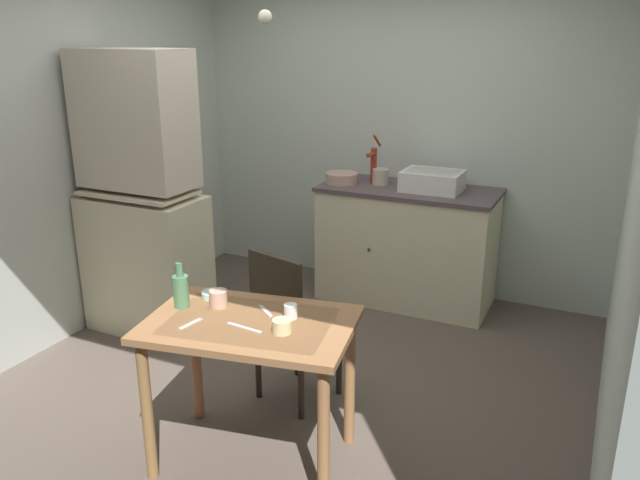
{
  "coord_description": "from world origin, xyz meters",
  "views": [
    {
      "loc": [
        1.65,
        -3.19,
        2.09
      ],
      "look_at": [
        0.11,
        0.04,
        0.9
      ],
      "focal_mm": 35.59,
      "sensor_mm": 36.0,
      "label": 1
    }
  ],
  "objects_px": {
    "serving_bowl_wide": "(212,295)",
    "glass_bottle": "(181,290)",
    "hand_pump": "(373,162)",
    "dining_table": "(251,345)",
    "hutch_cabinet": "(142,206)",
    "sink_basin": "(432,180)",
    "teacup_cream": "(282,326)",
    "chair_far_side": "(290,323)",
    "mixing_bowl_counter": "(342,178)"
  },
  "relations": [
    {
      "from": "sink_basin",
      "to": "chair_far_side",
      "type": "xyz_separation_m",
      "value": [
        -0.32,
        -1.71,
        -0.51
      ]
    },
    {
      "from": "hand_pump",
      "to": "dining_table",
      "type": "distance_m",
      "value": 2.37
    },
    {
      "from": "hutch_cabinet",
      "to": "sink_basin",
      "type": "bearing_deg",
      "value": 37.01
    },
    {
      "from": "hutch_cabinet",
      "to": "mixing_bowl_counter",
      "type": "height_order",
      "value": "hutch_cabinet"
    },
    {
      "from": "sink_basin",
      "to": "teacup_cream",
      "type": "xyz_separation_m",
      "value": [
        -0.04,
        -2.31,
        -0.21
      ]
    },
    {
      "from": "sink_basin",
      "to": "serving_bowl_wide",
      "type": "xyz_separation_m",
      "value": [
        -0.55,
        -2.11,
        -0.22
      ]
    },
    {
      "from": "dining_table",
      "to": "teacup_cream",
      "type": "relative_size",
      "value": 12.11
    },
    {
      "from": "hutch_cabinet",
      "to": "glass_bottle",
      "type": "relative_size",
      "value": 8.54
    },
    {
      "from": "sink_basin",
      "to": "teacup_cream",
      "type": "relative_size",
      "value": 4.9
    },
    {
      "from": "sink_basin",
      "to": "dining_table",
      "type": "xyz_separation_m",
      "value": [
        -0.23,
        -2.27,
        -0.36
      ]
    },
    {
      "from": "serving_bowl_wide",
      "to": "glass_bottle",
      "type": "height_order",
      "value": "glass_bottle"
    },
    {
      "from": "glass_bottle",
      "to": "hutch_cabinet",
      "type": "bearing_deg",
      "value": 137.53
    },
    {
      "from": "dining_table",
      "to": "chair_far_side",
      "type": "bearing_deg",
      "value": 98.47
    },
    {
      "from": "hand_pump",
      "to": "mixing_bowl_counter",
      "type": "bearing_deg",
      "value": -157.41
    },
    {
      "from": "hand_pump",
      "to": "serving_bowl_wide",
      "type": "bearing_deg",
      "value": -91.56
    },
    {
      "from": "hutch_cabinet",
      "to": "chair_far_side",
      "type": "height_order",
      "value": "hutch_cabinet"
    },
    {
      "from": "hutch_cabinet",
      "to": "glass_bottle",
      "type": "bearing_deg",
      "value": -42.47
    },
    {
      "from": "chair_far_side",
      "to": "serving_bowl_wide",
      "type": "bearing_deg",
      "value": -120.68
    },
    {
      "from": "serving_bowl_wide",
      "to": "sink_basin",
      "type": "bearing_deg",
      "value": 75.28
    },
    {
      "from": "teacup_cream",
      "to": "chair_far_side",
      "type": "bearing_deg",
      "value": 115.16
    },
    {
      "from": "glass_bottle",
      "to": "sink_basin",
      "type": "bearing_deg",
      "value": 74.48
    },
    {
      "from": "serving_bowl_wide",
      "to": "teacup_cream",
      "type": "height_order",
      "value": "teacup_cream"
    },
    {
      "from": "hutch_cabinet",
      "to": "dining_table",
      "type": "distance_m",
      "value": 1.79
    },
    {
      "from": "mixing_bowl_counter",
      "to": "dining_table",
      "type": "bearing_deg",
      "value": -77.53
    },
    {
      "from": "sink_basin",
      "to": "teacup_cream",
      "type": "distance_m",
      "value": 2.32
    },
    {
      "from": "dining_table",
      "to": "glass_bottle",
      "type": "relative_size",
      "value": 4.69
    },
    {
      "from": "hand_pump",
      "to": "teacup_cream",
      "type": "xyz_separation_m",
      "value": [
        0.46,
        -2.35,
        -0.3
      ]
    },
    {
      "from": "mixing_bowl_counter",
      "to": "teacup_cream",
      "type": "bearing_deg",
      "value": -73.06
    },
    {
      "from": "hutch_cabinet",
      "to": "chair_far_side",
      "type": "relative_size",
      "value": 2.11
    },
    {
      "from": "hand_pump",
      "to": "serving_bowl_wide",
      "type": "xyz_separation_m",
      "value": [
        -0.06,
        -2.16,
        -0.31
      ]
    },
    {
      "from": "hutch_cabinet",
      "to": "hand_pump",
      "type": "xyz_separation_m",
      "value": [
        1.21,
        1.33,
        0.17
      ]
    },
    {
      "from": "serving_bowl_wide",
      "to": "glass_bottle",
      "type": "xyz_separation_m",
      "value": [
        -0.08,
        -0.16,
        0.07
      ]
    },
    {
      "from": "mixing_bowl_counter",
      "to": "serving_bowl_wide",
      "type": "height_order",
      "value": "mixing_bowl_counter"
    },
    {
      "from": "mixing_bowl_counter",
      "to": "dining_table",
      "type": "distance_m",
      "value": 2.29
    },
    {
      "from": "mixing_bowl_counter",
      "to": "teacup_cream",
      "type": "distance_m",
      "value": 2.37
    },
    {
      "from": "hutch_cabinet",
      "to": "chair_far_side",
      "type": "distance_m",
      "value": 1.51
    },
    {
      "from": "mixing_bowl_counter",
      "to": "chair_far_side",
      "type": "bearing_deg",
      "value": -76.21
    },
    {
      "from": "chair_far_side",
      "to": "teacup_cream",
      "type": "bearing_deg",
      "value": -64.84
    },
    {
      "from": "hand_pump",
      "to": "chair_far_side",
      "type": "bearing_deg",
      "value": -84.19
    },
    {
      "from": "chair_far_side",
      "to": "hutch_cabinet",
      "type": "bearing_deg",
      "value": 162.91
    },
    {
      "from": "dining_table",
      "to": "hutch_cabinet",
      "type": "bearing_deg",
      "value": 146.24
    },
    {
      "from": "chair_far_side",
      "to": "glass_bottle",
      "type": "distance_m",
      "value": 0.73
    },
    {
      "from": "dining_table",
      "to": "glass_bottle",
      "type": "distance_m",
      "value": 0.45
    },
    {
      "from": "hutch_cabinet",
      "to": "dining_table",
      "type": "height_order",
      "value": "hutch_cabinet"
    },
    {
      "from": "teacup_cream",
      "to": "serving_bowl_wide",
      "type": "bearing_deg",
      "value": 159.22
    },
    {
      "from": "hutch_cabinet",
      "to": "chair_far_side",
      "type": "bearing_deg",
      "value": -17.09
    },
    {
      "from": "chair_far_side",
      "to": "dining_table",
      "type": "bearing_deg",
      "value": -81.53
    },
    {
      "from": "sink_basin",
      "to": "chair_far_side",
      "type": "distance_m",
      "value": 1.81
    },
    {
      "from": "serving_bowl_wide",
      "to": "glass_bottle",
      "type": "relative_size",
      "value": 0.48
    },
    {
      "from": "hutch_cabinet",
      "to": "teacup_cream",
      "type": "bearing_deg",
      "value": -31.53
    }
  ]
}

